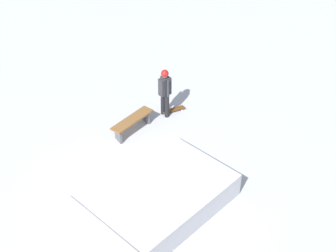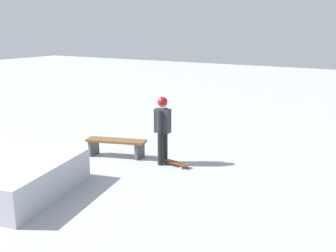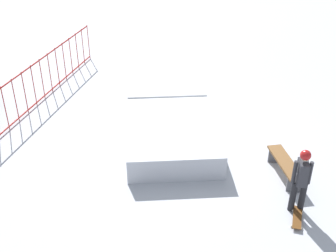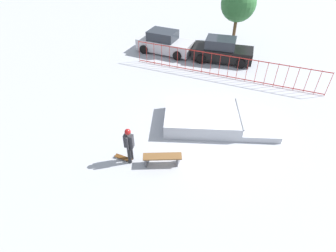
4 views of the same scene
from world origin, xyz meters
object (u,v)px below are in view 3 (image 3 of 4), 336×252
skater (301,177)px  skateboard (297,217)px  skate_ramp (170,128)px  park_bench (285,165)px

skater → skateboard: bearing=-1.6°
skate_ramp → skateboard: (-3.18, -3.51, -0.24)m
skate_ramp → park_bench: skate_ramp is taller
skateboard → park_bench: size_ratio=0.50×
park_bench → skate_ramp: bearing=65.8°
skateboard → park_bench: bearing=-165.3°
skater → skateboard: skater is taller
skater → park_bench: 1.51m
skate_ramp → park_bench: 3.62m
skateboard → skater: bearing=-170.1°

